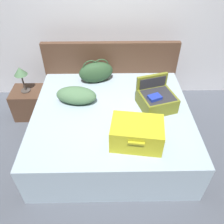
{
  "coord_description": "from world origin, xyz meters",
  "views": [
    {
      "loc": [
        -0.04,
        -1.72,
        2.4
      ],
      "look_at": [
        0.0,
        0.27,
        0.67
      ],
      "focal_mm": 36.82,
      "sensor_mm": 36.0,
      "label": 1
    }
  ],
  "objects_px": {
    "pillow_near_headboard": "(76,95)",
    "table_lamp": "(20,73)",
    "hard_case_large": "(137,133)",
    "hard_case_medium": "(156,99)",
    "bed": "(112,128)",
    "nightstand": "(29,103)",
    "duffel_bag": "(96,72)"
  },
  "relations": [
    {
      "from": "hard_case_medium",
      "to": "pillow_near_headboard",
      "type": "height_order",
      "value": "hard_case_medium"
    },
    {
      "from": "hard_case_medium",
      "to": "table_lamp",
      "type": "bearing_deg",
      "value": 146.74
    },
    {
      "from": "hard_case_large",
      "to": "duffel_bag",
      "type": "distance_m",
      "value": 1.25
    },
    {
      "from": "table_lamp",
      "to": "pillow_near_headboard",
      "type": "bearing_deg",
      "value": -28.55
    },
    {
      "from": "bed",
      "to": "hard_case_large",
      "type": "distance_m",
      "value": 0.69
    },
    {
      "from": "hard_case_large",
      "to": "table_lamp",
      "type": "bearing_deg",
      "value": 151.17
    },
    {
      "from": "hard_case_large",
      "to": "duffel_bag",
      "type": "xyz_separation_m",
      "value": [
        -0.45,
        1.16,
        0.02
      ]
    },
    {
      "from": "hard_case_medium",
      "to": "table_lamp",
      "type": "distance_m",
      "value": 1.87
    },
    {
      "from": "hard_case_medium",
      "to": "duffel_bag",
      "type": "relative_size",
      "value": 0.95
    },
    {
      "from": "nightstand",
      "to": "table_lamp",
      "type": "height_order",
      "value": "table_lamp"
    },
    {
      "from": "hard_case_large",
      "to": "table_lamp",
      "type": "distance_m",
      "value": 1.86
    },
    {
      "from": "nightstand",
      "to": "duffel_bag",
      "type": "bearing_deg",
      "value": 2.26
    },
    {
      "from": "bed",
      "to": "hard_case_large",
      "type": "xyz_separation_m",
      "value": [
        0.25,
        -0.5,
        0.41
      ]
    },
    {
      "from": "hard_case_large",
      "to": "hard_case_medium",
      "type": "distance_m",
      "value": 0.66
    },
    {
      "from": "duffel_bag",
      "to": "hard_case_large",
      "type": "bearing_deg",
      "value": -68.7
    },
    {
      "from": "pillow_near_headboard",
      "to": "hard_case_medium",
      "type": "bearing_deg",
      "value": -5.99
    },
    {
      "from": "hard_case_large",
      "to": "hard_case_medium",
      "type": "bearing_deg",
      "value": 71.0
    },
    {
      "from": "nightstand",
      "to": "table_lamp",
      "type": "xyz_separation_m",
      "value": [
        0.0,
        0.0,
        0.52
      ]
    },
    {
      "from": "pillow_near_headboard",
      "to": "table_lamp",
      "type": "relative_size",
      "value": 1.31
    },
    {
      "from": "bed",
      "to": "hard_case_medium",
      "type": "height_order",
      "value": "hard_case_medium"
    },
    {
      "from": "pillow_near_headboard",
      "to": "duffel_bag",
      "type": "bearing_deg",
      "value": 64.03
    },
    {
      "from": "duffel_bag",
      "to": "pillow_near_headboard",
      "type": "height_order",
      "value": "duffel_bag"
    },
    {
      "from": "hard_case_large",
      "to": "pillow_near_headboard",
      "type": "relative_size",
      "value": 1.12
    },
    {
      "from": "hard_case_large",
      "to": "nightstand",
      "type": "relative_size",
      "value": 1.29
    },
    {
      "from": "hard_case_large",
      "to": "hard_case_medium",
      "type": "relative_size",
      "value": 1.15
    },
    {
      "from": "hard_case_large",
      "to": "nightstand",
      "type": "distance_m",
      "value": 1.92
    },
    {
      "from": "nightstand",
      "to": "table_lamp",
      "type": "relative_size",
      "value": 1.14
    },
    {
      "from": "bed",
      "to": "nightstand",
      "type": "bearing_deg",
      "value": 153.39
    },
    {
      "from": "bed",
      "to": "nightstand",
      "type": "xyz_separation_m",
      "value": [
        -1.24,
        0.62,
        -0.06
      ]
    },
    {
      "from": "hard_case_medium",
      "to": "table_lamp",
      "type": "height_order",
      "value": "hard_case_medium"
    },
    {
      "from": "bed",
      "to": "hard_case_medium",
      "type": "xyz_separation_m",
      "value": [
        0.55,
        0.08,
        0.4
      ]
    },
    {
      "from": "nightstand",
      "to": "hard_case_medium",
      "type": "bearing_deg",
      "value": -16.79
    }
  ]
}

